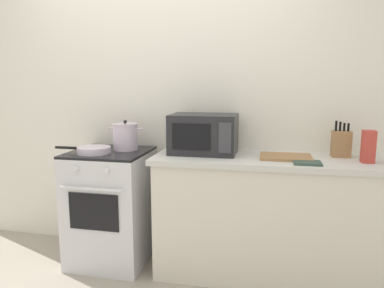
% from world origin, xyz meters
% --- Properties ---
extents(back_wall, '(4.40, 0.10, 2.50)m').
position_xyz_m(back_wall, '(0.30, 0.97, 1.25)').
color(back_wall, silver).
rests_on(back_wall, ground_plane).
extents(lower_cabinet_right, '(1.64, 0.56, 0.88)m').
position_xyz_m(lower_cabinet_right, '(0.90, 0.62, 0.44)').
color(lower_cabinet_right, beige).
rests_on(lower_cabinet_right, ground_plane).
extents(countertop_right, '(1.70, 0.60, 0.04)m').
position_xyz_m(countertop_right, '(0.90, 0.62, 0.90)').
color(countertop_right, beige).
rests_on(countertop_right, lower_cabinet_right).
extents(stove, '(0.60, 0.64, 0.92)m').
position_xyz_m(stove, '(-0.35, 0.60, 0.46)').
color(stove, silver).
rests_on(stove, ground_plane).
extents(stock_pot, '(0.29, 0.21, 0.24)m').
position_xyz_m(stock_pot, '(-0.24, 0.68, 1.03)').
color(stock_pot, silver).
rests_on(stock_pot, stove).
extents(frying_pan, '(0.45, 0.25, 0.05)m').
position_xyz_m(frying_pan, '(-0.43, 0.49, 0.95)').
color(frying_pan, silver).
rests_on(frying_pan, stove).
extents(microwave, '(0.50, 0.37, 0.30)m').
position_xyz_m(microwave, '(0.40, 0.68, 1.07)').
color(microwave, '#232326').
rests_on(microwave, countertop_right).
extents(cutting_board, '(0.36, 0.26, 0.02)m').
position_xyz_m(cutting_board, '(1.01, 0.60, 0.93)').
color(cutting_board, '#997047').
rests_on(cutting_board, countertop_right).
extents(knife_block, '(0.13, 0.10, 0.26)m').
position_xyz_m(knife_block, '(1.40, 0.74, 1.02)').
color(knife_block, '#997047').
rests_on(knife_block, countertop_right).
extents(pasta_box, '(0.08, 0.08, 0.22)m').
position_xyz_m(pasta_box, '(1.55, 0.57, 1.03)').
color(pasta_box, '#B73D33').
rests_on(pasta_box, countertop_right).
extents(oven_mitt, '(0.18, 0.14, 0.02)m').
position_xyz_m(oven_mitt, '(1.14, 0.44, 0.93)').
color(oven_mitt, '#384C42').
rests_on(oven_mitt, countertop_right).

